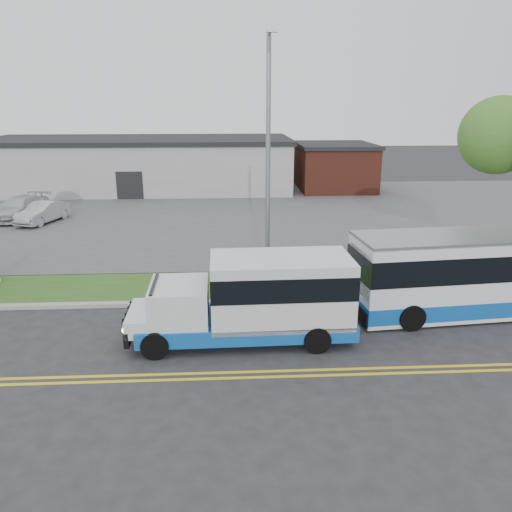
{
  "coord_description": "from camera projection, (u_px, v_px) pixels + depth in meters",
  "views": [
    {
      "loc": [
        1.49,
        -16.18,
        7.22
      ],
      "look_at": [
        2.5,
        1.93,
        1.6
      ],
      "focal_mm": 35.0,
      "sensor_mm": 36.0,
      "label": 1
    }
  ],
  "objects": [
    {
      "name": "ground",
      "position": [
        188.0,
        317.0,
        17.49
      ],
      "size": [
        140.0,
        140.0,
        0.0
      ],
      "primitive_type": "plane",
      "color": "#28282B",
      "rests_on": "ground"
    },
    {
      "name": "lane_line_north",
      "position": [
        178.0,
        374.0,
        13.82
      ],
      "size": [
        70.0,
        0.12,
        0.01
      ],
      "primitive_type": "cube",
      "color": "yellow",
      "rests_on": "ground"
    },
    {
      "name": "lane_line_south",
      "position": [
        177.0,
        380.0,
        13.53
      ],
      "size": [
        70.0,
        0.12,
        0.01
      ],
      "primitive_type": "cube",
      "color": "yellow",
      "rests_on": "ground"
    },
    {
      "name": "curb",
      "position": [
        190.0,
        303.0,
        18.52
      ],
      "size": [
        80.0,
        0.3,
        0.15
      ],
      "primitive_type": "cube",
      "color": "#9E9B93",
      "rests_on": "ground"
    },
    {
      "name": "verge",
      "position": [
        193.0,
        286.0,
        20.24
      ],
      "size": [
        80.0,
        3.3,
        0.1
      ],
      "primitive_type": "cube",
      "color": "#29501A",
      "rests_on": "ground"
    },
    {
      "name": "parking_lot",
      "position": [
        207.0,
        213.0,
        33.69
      ],
      "size": [
        80.0,
        25.0,
        0.1
      ],
      "primitive_type": "cube",
      "color": "#4C4C4F",
      "rests_on": "ground"
    },
    {
      "name": "commercial_building",
      "position": [
        140.0,
        164.0,
        42.28
      ],
      "size": [
        25.4,
        10.4,
        4.35
      ],
      "color": "#9E9E99",
      "rests_on": "ground"
    },
    {
      "name": "brick_wing",
      "position": [
        334.0,
        167.0,
        42.26
      ],
      "size": [
        6.3,
        7.3,
        3.9
      ],
      "color": "brown",
      "rests_on": "ground"
    },
    {
      "name": "streetlight_near",
      "position": [
        268.0,
        157.0,
        18.7
      ],
      "size": [
        0.35,
        1.53,
        9.5
      ],
      "color": "gray",
      "rests_on": "verge"
    },
    {
      "name": "shuttle_bus",
      "position": [
        258.0,
        296.0,
        15.49
      ],
      "size": [
        7.1,
        2.52,
        2.69
      ],
      "rotation": [
        0.0,
        0.0,
        0.02
      ],
      "color": "#0F52A9",
      "rests_on": "ground"
    },
    {
      "name": "transit_bus",
      "position": [
        497.0,
        272.0,
        17.63
      ],
      "size": [
        10.57,
        3.33,
        2.88
      ],
      "rotation": [
        0.0,
        0.0,
        0.09
      ],
      "color": "white",
      "rests_on": "ground"
    },
    {
      "name": "parked_car_a",
      "position": [
        43.0,
        212.0,
        30.58
      ],
      "size": [
        2.5,
        4.09,
        1.27
      ],
      "primitive_type": "imported",
      "rotation": [
        0.0,
        0.0,
        -0.32
      ],
      "color": "#B5B7BC",
      "rests_on": "parking_lot"
    },
    {
      "name": "parked_car_b",
      "position": [
        20.0,
        208.0,
        31.65
      ],
      "size": [
        2.97,
        5.06,
        1.38
      ],
      "primitive_type": "imported",
      "rotation": [
        0.0,
        0.0,
        -0.23
      ],
      "color": "silver",
      "rests_on": "parking_lot"
    }
  ]
}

